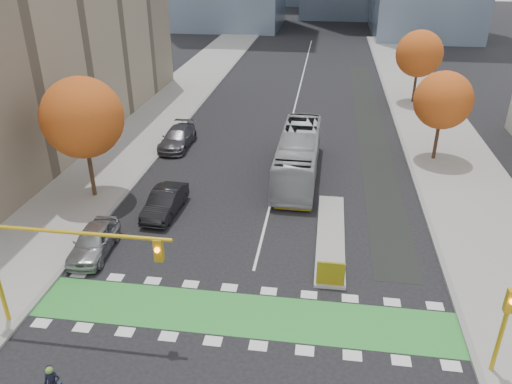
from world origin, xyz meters
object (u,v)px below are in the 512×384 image
(parked_car_c, at_px, (177,138))
(tree_east_near, at_px, (443,100))
(hazard_board, at_px, (331,274))
(tree_east_far, at_px, (419,54))
(parked_car_a, at_px, (94,241))
(parked_car_b, at_px, (165,202))
(traffic_signal_west, at_px, (45,252))
(tree_west, at_px, (82,118))
(traffic_signal_east, at_px, (505,319))
(bus, at_px, (298,155))

(parked_car_c, bearing_deg, tree_east_near, 0.59)
(hazard_board, distance_m, tree_east_far, 35.13)
(tree_east_far, height_order, parked_car_a, tree_east_far)
(parked_car_b, bearing_deg, tree_east_far, 58.17)
(parked_car_b, bearing_deg, hazard_board, -27.92)
(parked_car_a, bearing_deg, traffic_signal_west, -83.66)
(parked_car_c, bearing_deg, tree_west, -106.77)
(parked_car_a, height_order, parked_car_b, parked_car_b)
(tree_east_far, bearing_deg, tree_east_near, -91.79)
(tree_east_near, bearing_deg, hazard_board, -114.20)
(traffic_signal_east, relative_size, parked_car_a, 0.89)
(tree_west, distance_m, parked_car_a, 8.69)
(traffic_signal_east, relative_size, parked_car_b, 0.85)
(tree_west, relative_size, bus, 0.70)
(traffic_signal_west, bearing_deg, parked_car_a, 100.22)
(hazard_board, distance_m, bus, 13.48)
(traffic_signal_west, relative_size, traffic_signal_east, 2.08)
(tree_west, distance_m, bus, 15.05)
(parked_car_a, height_order, parked_car_c, parked_car_c)
(traffic_signal_east, distance_m, parked_car_b, 20.31)
(parked_car_c, bearing_deg, tree_east_far, 37.09)
(parked_car_b, distance_m, parked_car_c, 11.69)
(hazard_board, height_order, parked_car_a, parked_car_a)
(bus, bearing_deg, tree_east_far, 62.56)
(hazard_board, distance_m, parked_car_b, 12.21)
(hazard_board, relative_size, tree_west, 0.17)
(tree_west, bearing_deg, parked_car_b, -15.97)
(bus, bearing_deg, tree_east_near, 24.28)
(hazard_board, bearing_deg, parked_car_c, 126.38)
(tree_east_near, distance_m, traffic_signal_west, 30.08)
(hazard_board, distance_m, parked_car_a, 13.06)
(traffic_signal_west, height_order, traffic_signal_east, traffic_signal_west)
(tree_east_far, bearing_deg, traffic_signal_west, -117.95)
(tree_east_far, distance_m, parked_car_a, 39.28)
(tree_east_far, distance_m, traffic_signal_west, 43.61)
(bus, bearing_deg, traffic_signal_west, -116.95)
(parked_car_b, relative_size, parked_car_c, 0.87)
(traffic_signal_west, bearing_deg, parked_car_c, 92.74)
(tree_west, xyz_separation_m, parked_car_a, (3.00, -6.57, -4.83))
(hazard_board, height_order, tree_west, tree_west)
(tree_east_near, height_order, traffic_signal_west, tree_east_near)
(tree_west, relative_size, parked_car_b, 1.71)
(tree_east_near, height_order, parked_car_b, tree_east_near)
(hazard_board, xyz_separation_m, tree_east_near, (8.00, 17.80, 4.06))
(tree_east_near, height_order, parked_car_a, tree_east_near)
(hazard_board, bearing_deg, tree_east_far, 75.88)
(hazard_board, height_order, parked_car_b, parked_car_b)
(traffic_signal_east, xyz_separation_m, parked_car_c, (-19.50, 22.36, -1.93))
(tree_east_far, height_order, parked_car_c, tree_east_far)
(tree_east_near, xyz_separation_m, traffic_signal_east, (-1.50, -22.51, -2.13))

